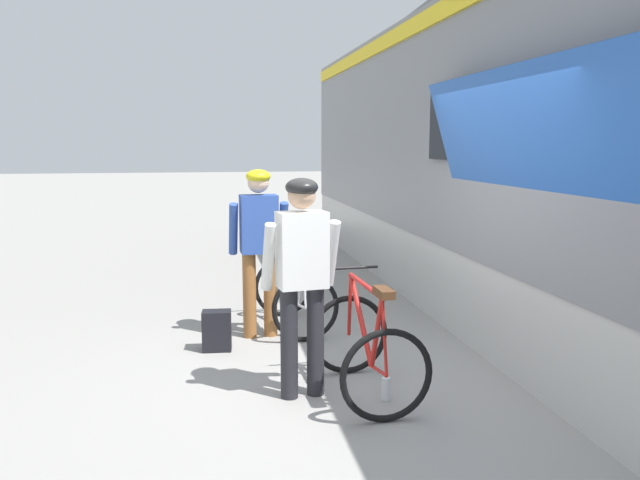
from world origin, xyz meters
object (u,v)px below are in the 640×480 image
object	(u,v)px
backpack_on_platform	(217,331)
bicycle_near_red	(366,348)
cyclist_far_in_blue	(259,238)
bicycle_far_silver	(294,293)
water_bottle_near_the_bikes	(386,389)
cyclist_near_in_white	(302,268)
train_car	(636,149)
water_bottle_by_the_backpack	(217,340)

from	to	relation	value
backpack_on_platform	bicycle_near_red	bearing A→B (deg)	-45.13
cyclist_far_in_blue	backpack_on_platform	xyz separation A→B (m)	(-0.46, -0.39, -0.85)
bicycle_far_silver	water_bottle_near_the_bikes	world-z (taller)	bicycle_far_silver
cyclist_far_in_blue	bicycle_near_red	size ratio (longest dim) A/B	1.60
cyclist_near_in_white	bicycle_far_silver	world-z (taller)	cyclist_near_in_white
cyclist_far_in_blue	bicycle_far_silver	distance (m)	0.79
bicycle_near_red	cyclist_near_in_white	bearing A→B (deg)	169.21
bicycle_near_red	water_bottle_near_the_bikes	distance (m)	0.36
cyclist_near_in_white	bicycle_far_silver	bearing A→B (deg)	83.91
train_car	bicycle_far_silver	bearing A→B (deg)	157.73
cyclist_near_in_white	bicycle_near_red	bearing A→B (deg)	-10.79
train_car	water_bottle_near_the_bikes	bearing A→B (deg)	-163.06
train_car	backpack_on_platform	bearing A→B (deg)	170.52
train_car	cyclist_far_in_blue	size ratio (longest dim) A/B	9.46
cyclist_near_in_white	water_bottle_by_the_backpack	size ratio (longest dim) A/B	7.65
train_car	backpack_on_platform	xyz separation A→B (m)	(-3.97, 0.66, -1.77)
bicycle_far_silver	backpack_on_platform	distance (m)	1.07
bicycle_far_silver	cyclist_far_in_blue	bearing A→B (deg)	-150.36
cyclist_near_in_white	cyclist_far_in_blue	distance (m)	1.67
bicycle_far_silver	water_bottle_by_the_backpack	world-z (taller)	bicycle_far_silver
train_car	backpack_on_platform	size ratio (longest dim) A/B	41.65
train_car	water_bottle_by_the_backpack	xyz separation A→B (m)	(-3.97, 0.63, -1.85)
cyclist_far_in_blue	backpack_on_platform	bearing A→B (deg)	-139.99
bicycle_near_red	backpack_on_platform	xyz separation A→B (m)	(-1.16, 1.36, -0.20)
train_car	cyclist_near_in_white	xyz separation A→B (m)	(-3.32, -0.60, -0.91)
bicycle_near_red	bicycle_far_silver	size ratio (longest dim) A/B	0.97
bicycle_near_red	bicycle_far_silver	xyz separation A→B (m)	(-0.30, 1.98, 0.00)
cyclist_near_in_white	backpack_on_platform	world-z (taller)	cyclist_near_in_white
cyclist_near_in_white	bicycle_far_silver	xyz separation A→B (m)	(0.20, 1.88, -0.65)
bicycle_far_silver	cyclist_near_in_white	bearing A→B (deg)	-96.09
bicycle_near_red	water_bottle_by_the_backpack	xyz separation A→B (m)	(-1.16, 1.33, -0.29)
cyclist_far_in_blue	water_bottle_near_the_bikes	bearing A→B (deg)	-65.96
water_bottle_near_the_bikes	cyclist_near_in_white	bearing A→B (deg)	161.70
bicycle_near_red	water_bottle_by_the_backpack	distance (m)	1.79
train_car	cyclist_near_in_white	distance (m)	3.49
cyclist_near_in_white	water_bottle_by_the_backpack	distance (m)	1.69
backpack_on_platform	water_bottle_near_the_bikes	xyz separation A→B (m)	(1.29, -1.48, -0.11)
cyclist_far_in_blue	bicycle_near_red	bearing A→B (deg)	-68.28
bicycle_far_silver	backpack_on_platform	size ratio (longest dim) A/B	2.83
cyclist_near_in_white	water_bottle_by_the_backpack	bearing A→B (deg)	117.91
bicycle_far_silver	water_bottle_by_the_backpack	xyz separation A→B (m)	(-0.86, -0.64, -0.29)
train_car	water_bottle_by_the_backpack	bearing A→B (deg)	170.95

